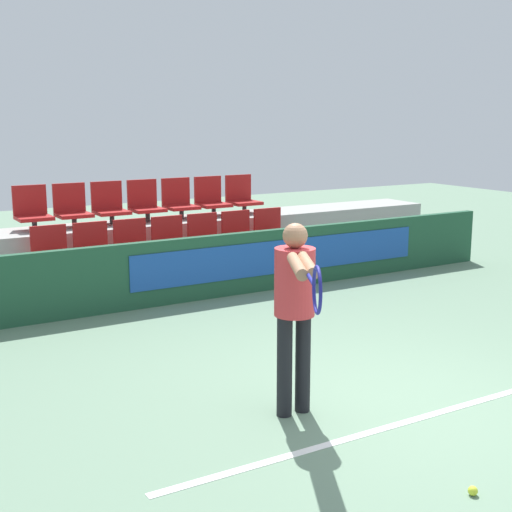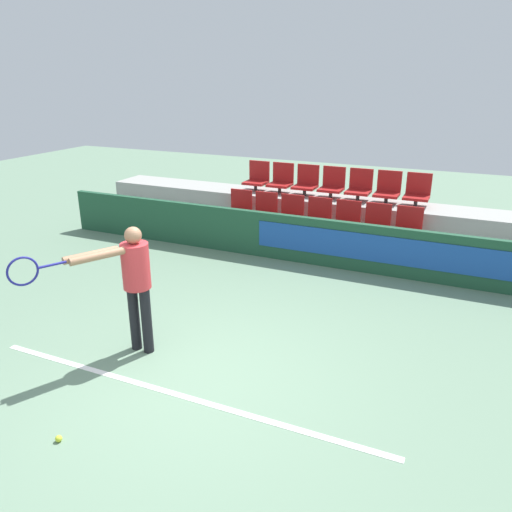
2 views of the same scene
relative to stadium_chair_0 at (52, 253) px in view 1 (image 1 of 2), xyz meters
The scene contains 21 objects.
ground_plane 5.19m from the stadium_chair_0, 70.71° to the right, with size 30.00×30.00×0.00m, color slate.
court_baseline 5.46m from the stadium_chair_0, 71.71° to the right, with size 4.96×0.08×0.01m.
barrier_wall 1.89m from the stadium_chair_0, 21.11° to the right, with size 10.65×0.14×0.88m.
bleacher_tier_front 1.77m from the stadium_chair_0, ahead, with size 10.25×0.92×0.45m.
bleacher_tier_middle 1.89m from the stadium_chair_0, 24.98° to the left, with size 10.25×0.92×0.90m.
stadium_chair_0 is the anchor object (origin of this frame).
stadium_chair_1 0.57m from the stadium_chair_0, ahead, with size 0.47×0.45×0.62m.
stadium_chair_2 1.13m from the stadium_chair_0, ahead, with size 0.47×0.45×0.62m.
stadium_chair_3 1.70m from the stadium_chair_0, ahead, with size 0.47×0.45×0.62m.
stadium_chair_4 2.26m from the stadium_chair_0, ahead, with size 0.47×0.45×0.62m.
stadium_chair_5 2.83m from the stadium_chair_0, ahead, with size 0.47×0.45×0.62m.
stadium_chair_6 3.39m from the stadium_chair_0, ahead, with size 0.47×0.45×0.62m.
stadium_chair_7 1.03m from the stadium_chair_0, 90.00° to the left, with size 0.47×0.45×0.62m.
stadium_chair_8 1.17m from the stadium_chair_0, 58.44° to the left, with size 0.47×0.45×0.62m.
stadium_chair_9 1.53m from the stadium_chair_0, 39.15° to the left, with size 0.47×0.45×0.62m.
stadium_chair_10 1.98m from the stadium_chair_0, 28.49° to the left, with size 0.47×0.45×0.62m.
stadium_chair_11 2.48m from the stadium_chair_0, 22.15° to the left, with size 0.47×0.45×0.62m.
stadium_chair_12 3.01m from the stadium_chair_0, 18.04° to the left, with size 0.47×0.45×0.62m.
stadium_chair_13 3.55m from the stadium_chair_0, 15.18° to the left, with size 0.47×0.45×0.62m.
tennis_player 4.64m from the stadium_chair_0, 80.28° to the right, with size 0.83×1.43×1.64m.
tennis_ball 6.36m from the stadium_chair_0, 79.98° to the right, with size 0.07×0.07×0.07m.
Camera 1 is at (-4.07, -4.39, 2.51)m, focal length 50.00 mm.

